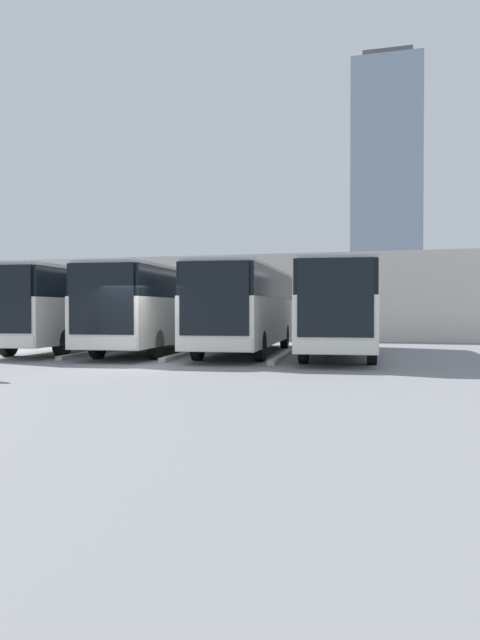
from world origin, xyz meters
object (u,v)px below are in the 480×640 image
bus_2 (158,306)px  bus_3 (77,306)px  bus_1 (247,306)px  bus_0 (341,306)px

bus_2 → bus_3: 3.69m
bus_3 → bus_1: bearing=176.5°
bus_1 → bus_3: (7.38, 0.30, 0.00)m
bus_1 → bus_2: 3.70m
bus_2 → bus_3: bearing=-5.1°
bus_2 → bus_0: bearing=175.5°
bus_0 → bus_3: 11.08m
bus_0 → bus_1: bearing=-7.1°
bus_1 → bus_3: same height
bus_2 → bus_1: bearing=178.1°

